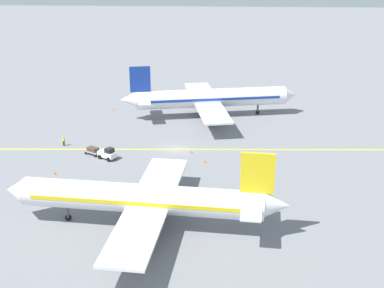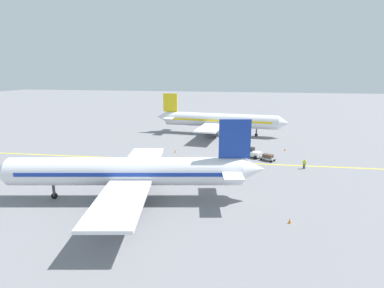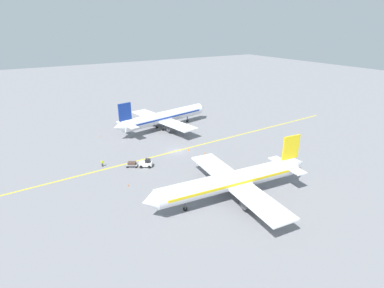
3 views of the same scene
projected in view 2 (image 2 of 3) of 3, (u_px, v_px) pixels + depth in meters
The scene contains 11 objects.
ground_plane at pixel (195, 161), 56.15m from camera, with size 400.00×400.00×0.00m, color slate.
apron_yellow_centreline at pixel (195, 161), 56.14m from camera, with size 0.40×120.00×0.01m, color yellow.
airplane_at_gate at pixel (129, 172), 38.73m from camera, with size 28.48×35.37×10.60m.
airplane_adjacent_stand at pixel (218, 121), 79.64m from camera, with size 28.36×35.55×10.60m.
baggage_tug_white at pixel (253, 153), 58.45m from camera, with size 2.88×3.34×2.11m.
baggage_cart_trailing at pixel (268, 157), 56.30m from camera, with size 2.56×2.95×1.24m.
ground_crew_worker at pixel (304, 164), 51.63m from camera, with size 0.30×0.57×1.68m.
traffic_cone_near_nose at pixel (182, 157), 57.99m from camera, with size 0.32×0.32×0.55m, color orange.
traffic_cone_mid_apron at pixel (290, 221), 33.13m from camera, with size 0.32×0.32×0.55m, color orange.
traffic_cone_by_wingtip at pixel (285, 149), 63.56m from camera, with size 0.32×0.32×0.55m, color orange.
traffic_cone_far_edge at pixel (175, 151), 62.23m from camera, with size 0.32×0.32×0.55m, color orange.
Camera 2 is at (-52.94, -9.64, 16.34)m, focal length 28.00 mm.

